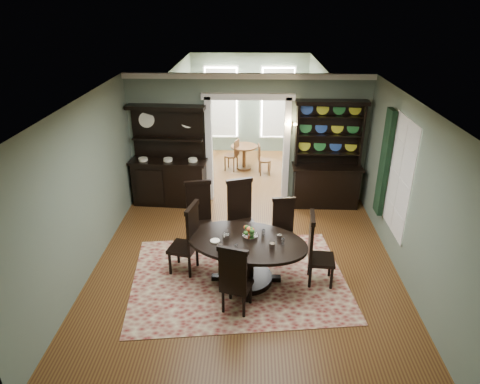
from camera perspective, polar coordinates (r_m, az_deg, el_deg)
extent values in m
cube|color=brown|center=(7.91, 0.64, -10.26)|extent=(5.50, 6.00, 0.01)
cube|color=white|center=(6.65, 0.76, 11.44)|extent=(5.50, 6.00, 0.01)
cube|color=#5F6C5A|center=(7.70, -20.23, -0.05)|extent=(0.01, 6.00, 3.00)
cube|color=#5F6C5A|center=(7.62, 21.86, -0.58)|extent=(0.01, 6.00, 3.00)
cube|color=#5F6C5A|center=(4.61, -0.07, -16.41)|extent=(5.50, 0.01, 3.00)
cube|color=#5F6C5A|center=(10.13, -9.42, 7.04)|extent=(1.85, 0.01, 3.00)
cube|color=#5F6C5A|center=(10.09, 11.53, 6.80)|extent=(1.85, 0.01, 3.00)
cube|color=#5F6C5A|center=(9.63, 1.10, 14.13)|extent=(1.80, 0.01, 0.50)
cube|color=silver|center=(9.55, 1.10, 15.20)|extent=(5.50, 0.10, 0.12)
cube|color=brown|center=(12.10, 1.10, 2.79)|extent=(3.50, 3.50, 0.01)
cube|color=white|center=(11.32, 1.23, 17.03)|extent=(3.50, 3.50, 0.01)
cube|color=#5F6C5A|center=(11.77, -7.51, 9.67)|extent=(0.01, 3.50, 3.00)
cube|color=#5F6C5A|center=(11.74, 9.86, 9.47)|extent=(0.01, 3.50, 3.00)
cube|color=#5F6C5A|center=(13.32, 1.26, 11.65)|extent=(3.50, 0.01, 3.00)
cube|color=silver|center=(13.29, -2.49, 11.83)|extent=(1.05, 0.06, 2.20)
cube|color=silver|center=(13.28, 5.01, 11.74)|extent=(1.05, 0.06, 2.20)
cube|color=silver|center=(10.07, -4.12, 5.72)|extent=(0.14, 0.25, 2.50)
cube|color=silver|center=(10.05, 6.19, 5.60)|extent=(0.14, 0.25, 2.50)
cube|color=silver|center=(9.68, 1.08, 12.68)|extent=(2.08, 0.25, 0.14)
cube|color=white|center=(8.09, 20.59, 1.88)|extent=(0.02, 1.10, 2.00)
cube|color=silver|center=(8.09, 20.49, 1.88)|extent=(0.01, 1.22, 2.12)
cube|color=black|center=(8.67, 18.72, 3.65)|extent=(0.10, 0.35, 2.10)
cube|color=#C87E35|center=(9.80, 6.68, 8.75)|extent=(0.08, 0.05, 0.18)
sphere|color=#FFD88C|center=(9.63, 6.17, 8.97)|extent=(0.07, 0.07, 0.07)
sphere|color=#FFD88C|center=(9.64, 7.37, 8.94)|extent=(0.07, 0.07, 0.07)
cube|color=maroon|center=(7.67, -0.15, -11.39)|extent=(3.98, 3.12, 0.01)
ellipsoid|color=black|center=(7.18, 0.85, -6.66)|extent=(2.33, 1.80, 0.05)
cylinder|color=black|center=(7.20, 0.85, -6.92)|extent=(2.35, 2.35, 0.03)
cylinder|color=black|center=(7.39, 0.84, -9.14)|extent=(0.26, 0.26, 0.72)
cylinder|color=black|center=(7.59, 0.82, -11.38)|extent=(0.91, 0.91, 0.11)
cylinder|color=silver|center=(7.24, 1.36, -5.94)|extent=(0.25, 0.25, 0.04)
cube|color=black|center=(8.32, -5.28, -4.53)|extent=(0.56, 0.55, 0.06)
cube|color=black|center=(8.31, -5.55, -1.37)|extent=(0.47, 0.16, 0.80)
cube|color=black|center=(8.14, -5.67, 1.23)|extent=(0.52, 0.19, 0.08)
cylinder|color=black|center=(8.27, -6.36, -6.70)|extent=(0.05, 0.05, 0.47)
cylinder|color=black|center=(8.30, -3.79, -6.46)|extent=(0.05, 0.05, 0.47)
cylinder|color=black|center=(8.58, -6.59, -5.42)|extent=(0.05, 0.05, 0.47)
cylinder|color=black|center=(8.61, -4.13, -5.20)|extent=(0.05, 0.05, 0.47)
cube|color=black|center=(8.31, 0.38, -4.39)|extent=(0.61, 0.60, 0.06)
cube|color=black|center=(8.29, -0.08, -1.18)|extent=(0.47, 0.22, 0.82)
cube|color=black|center=(8.11, -0.08, 1.49)|extent=(0.52, 0.25, 0.08)
cylinder|color=black|center=(8.22, -0.46, -6.67)|extent=(0.05, 0.05, 0.48)
cylinder|color=black|center=(8.33, 2.03, -6.24)|extent=(0.05, 0.05, 0.48)
cylinder|color=black|center=(8.53, -1.24, -5.41)|extent=(0.05, 0.05, 0.48)
cylinder|color=black|center=(8.64, 1.16, -5.01)|extent=(0.05, 0.05, 0.48)
cube|color=black|center=(8.10, 5.90, -6.02)|extent=(0.45, 0.44, 0.05)
cube|color=black|center=(8.07, 5.78, -3.23)|extent=(0.41, 0.09, 0.69)
cube|color=black|center=(7.91, 5.88, -0.97)|extent=(0.45, 0.12, 0.07)
cylinder|color=black|center=(8.04, 4.93, -7.90)|extent=(0.04, 0.04, 0.41)
cylinder|color=black|center=(8.10, 7.16, -7.75)|extent=(0.04, 0.04, 0.41)
cylinder|color=black|center=(8.31, 4.55, -6.72)|extent=(0.04, 0.04, 0.41)
cylinder|color=black|center=(8.36, 6.71, -6.59)|extent=(0.04, 0.04, 0.41)
cube|color=black|center=(7.68, -7.61, -7.38)|extent=(0.55, 0.57, 0.06)
cube|color=black|center=(7.40, -6.31, -4.93)|extent=(0.16, 0.47, 0.80)
cube|color=black|center=(7.20, -6.46, -2.08)|extent=(0.19, 0.52, 0.08)
cylinder|color=black|center=(8.01, -8.24, -7.93)|extent=(0.05, 0.05, 0.47)
cylinder|color=black|center=(7.73, -9.32, -9.34)|extent=(0.05, 0.05, 0.47)
cylinder|color=black|center=(7.89, -5.74, -8.36)|extent=(0.05, 0.05, 0.47)
cylinder|color=black|center=(7.60, -6.74, -9.82)|extent=(0.05, 0.05, 0.47)
cube|color=black|center=(7.46, 10.78, -8.84)|extent=(0.47, 0.49, 0.06)
cube|color=black|center=(7.23, 9.45, -6.16)|extent=(0.08, 0.46, 0.78)
cube|color=black|center=(7.04, 9.67, -3.38)|extent=(0.11, 0.50, 0.08)
cylinder|color=black|center=(7.46, 12.12, -11.11)|extent=(0.05, 0.05, 0.46)
cylinder|color=black|center=(7.75, 11.89, -9.56)|extent=(0.05, 0.05, 0.46)
cylinder|color=black|center=(7.43, 9.32, -11.03)|extent=(0.05, 0.05, 0.46)
cylinder|color=black|center=(7.72, 9.21, -9.48)|extent=(0.05, 0.05, 0.46)
cube|color=black|center=(6.79, -0.42, -12.36)|extent=(0.54, 0.52, 0.06)
cube|color=black|center=(6.42, -0.98, -10.64)|extent=(0.43, 0.17, 0.74)
cube|color=black|center=(6.21, -1.00, -7.80)|extent=(0.47, 0.20, 0.08)
cylinder|color=black|center=(7.01, 1.40, -13.24)|extent=(0.05, 0.05, 0.43)
cylinder|color=black|center=(7.09, -1.29, -12.71)|extent=(0.05, 0.05, 0.43)
cylinder|color=black|center=(6.76, 0.52, -14.94)|extent=(0.05, 0.05, 0.43)
cylinder|color=black|center=(6.84, -2.28, -14.35)|extent=(0.05, 0.05, 0.43)
cube|color=black|center=(10.18, -9.31, 1.24)|extent=(1.70, 0.69, 1.04)
cube|color=black|center=(9.98, -9.52, 4.08)|extent=(1.81, 0.75, 0.05)
cube|color=black|center=(10.00, -9.54, 7.89)|extent=(1.66, 0.20, 1.22)
cube|color=black|center=(9.94, -9.60, 7.03)|extent=(1.63, 0.41, 0.04)
cube|color=black|center=(9.72, -9.92, 11.06)|extent=(1.79, 0.49, 0.08)
cube|color=black|center=(10.16, 11.31, 0.74)|extent=(1.48, 0.54, 0.95)
cube|color=black|center=(9.97, 11.54, 3.28)|extent=(1.58, 0.59, 0.04)
cube|color=black|center=(9.93, 11.71, 7.63)|extent=(1.48, 0.07, 1.43)
cube|color=black|center=(9.74, 7.62, 7.58)|extent=(0.05, 0.27, 1.48)
cube|color=black|center=(9.99, 15.89, 7.28)|extent=(0.05, 0.27, 1.48)
cube|color=black|center=(9.63, 12.21, 11.60)|extent=(1.58, 0.35, 0.08)
cube|color=black|center=(9.97, 11.60, 5.14)|extent=(1.48, 0.28, 0.03)
cube|color=black|center=(9.84, 11.81, 7.45)|extent=(1.48, 0.28, 0.03)
cube|color=black|center=(9.72, 12.03, 9.82)|extent=(1.48, 0.28, 0.03)
cylinder|color=brown|center=(12.03, 0.55, 6.09)|extent=(0.75, 0.75, 0.04)
cylinder|color=brown|center=(12.14, 0.54, 4.64)|extent=(0.09, 0.09, 0.65)
cylinder|color=brown|center=(12.25, 0.54, 3.24)|extent=(0.41, 0.41, 0.06)
cylinder|color=brown|center=(12.04, -1.20, 4.87)|extent=(0.38, 0.38, 0.04)
cube|color=brown|center=(11.90, -0.44, 5.84)|extent=(0.14, 0.33, 0.47)
cylinder|color=brown|center=(12.28, -1.53, 4.21)|extent=(0.03, 0.03, 0.43)
cylinder|color=brown|center=(12.05, -2.01, 3.79)|extent=(0.03, 0.03, 0.43)
cylinder|color=brown|center=(12.18, -0.37, 4.05)|extent=(0.03, 0.03, 0.43)
cylinder|color=brown|center=(11.95, -0.83, 3.63)|extent=(0.03, 0.03, 0.43)
cylinder|color=brown|center=(11.76, 3.32, 4.24)|extent=(0.36, 0.36, 0.04)
cube|color=brown|center=(11.66, 2.55, 5.26)|extent=(0.07, 0.33, 0.45)
cylinder|color=brown|center=(11.74, 4.01, 3.11)|extent=(0.03, 0.03, 0.41)
cylinder|color=brown|center=(11.97, 3.81, 3.56)|extent=(0.03, 0.03, 0.41)
cylinder|color=brown|center=(11.70, 2.78, 3.07)|extent=(0.03, 0.03, 0.41)
cylinder|color=brown|center=(11.93, 2.60, 3.52)|extent=(0.03, 0.03, 0.41)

